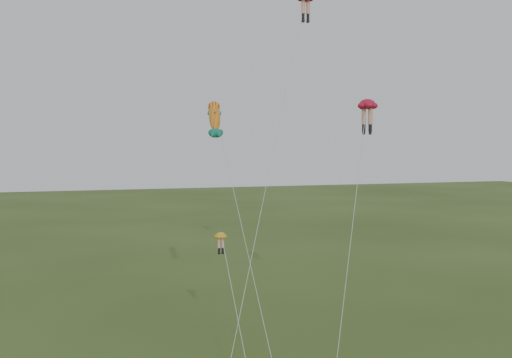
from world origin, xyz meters
name	(u,v)px	position (x,y,z in m)	size (l,w,h in m)	color
legs_kite_red_high	(304,6)	(6.33, 10.43, 23.29)	(10.38, 12.58, 24.37)	#B1122D
legs_kite_red_mid	(367,111)	(7.77, 3.56, 15.11)	(6.20, 6.95, 15.91)	#B1122D
legs_kite_yellow	(223,247)	(-1.58, 4.59, 6.62)	(1.42, 10.05, 7.45)	gold
fish_kite	(215,117)	(-0.84, 9.26, 14.85)	(1.50, 13.04, 16.35)	yellow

